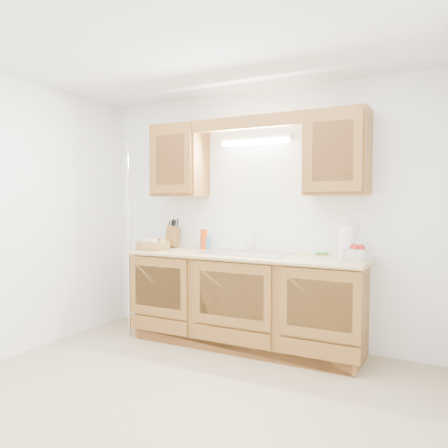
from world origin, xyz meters
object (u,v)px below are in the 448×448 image
Objects in this scene: fruit_basket at (154,244)px; paper_towel at (347,242)px; knife_block at (173,237)px; apple_bowl at (357,253)px.

fruit_basket is 1.98m from paper_towel.
knife_block is at bearing 177.71° from paper_towel.
fruit_basket is at bearing -175.69° from paper_towel.
fruit_basket is 1.19× the size of apple_bowl.
paper_towel is (1.88, -0.08, 0.02)m from knife_block.
paper_towel is (1.97, 0.15, 0.09)m from fruit_basket.
paper_towel reaches higher than apple_bowl.
knife_block reaches higher than apple_bowl.
fruit_basket is 1.18× the size of knife_block.
knife_block is at bearing 176.56° from apple_bowl.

